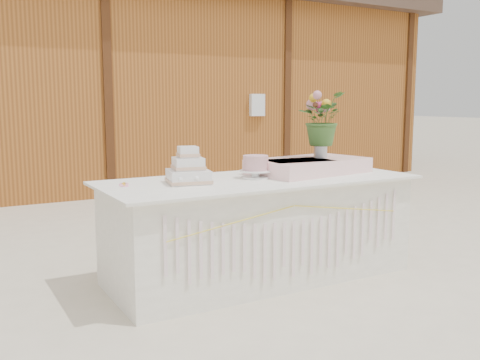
# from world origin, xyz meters

# --- Properties ---
(ground) EXTENTS (80.00, 80.00, 0.00)m
(ground) POSITION_xyz_m (0.00, 0.00, 0.00)
(ground) COLOR beige
(ground) RESTS_ON ground
(barn) EXTENTS (12.60, 4.60, 3.30)m
(barn) POSITION_xyz_m (-0.01, 5.99, 1.68)
(barn) COLOR #98571F
(barn) RESTS_ON ground
(cake_table) EXTENTS (2.40, 1.00, 0.77)m
(cake_table) POSITION_xyz_m (0.00, -0.00, 0.39)
(cake_table) COLOR white
(cake_table) RESTS_ON ground
(wedding_cake) EXTENTS (0.35, 0.35, 0.26)m
(wedding_cake) POSITION_xyz_m (-0.57, 0.04, 0.86)
(wedding_cake) COLOR white
(wedding_cake) RESTS_ON cake_table
(pink_cake_stand) EXTENTS (0.24, 0.24, 0.17)m
(pink_cake_stand) POSITION_xyz_m (-0.02, 0.02, 0.87)
(pink_cake_stand) COLOR white
(pink_cake_stand) RESTS_ON cake_table
(satin_runner) EXTENTS (1.01, 0.68, 0.12)m
(satin_runner) POSITION_xyz_m (0.51, 0.06, 0.83)
(satin_runner) COLOR #FFD0CD
(satin_runner) RESTS_ON cake_table
(flower_vase) EXTENTS (0.11, 0.11, 0.15)m
(flower_vase) POSITION_xyz_m (0.62, 0.06, 0.96)
(flower_vase) COLOR silver
(flower_vase) RESTS_ON satin_runner
(bouquet) EXTENTS (0.52, 0.50, 0.44)m
(bouquet) POSITION_xyz_m (0.62, 0.06, 1.26)
(bouquet) COLOR #365C25
(bouquet) RESTS_ON flower_vase
(loose_flowers) EXTENTS (0.21, 0.32, 0.02)m
(loose_flowers) POSITION_xyz_m (-0.97, 0.13, 0.78)
(loose_flowers) COLOR #FC9ABC
(loose_flowers) RESTS_ON cake_table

